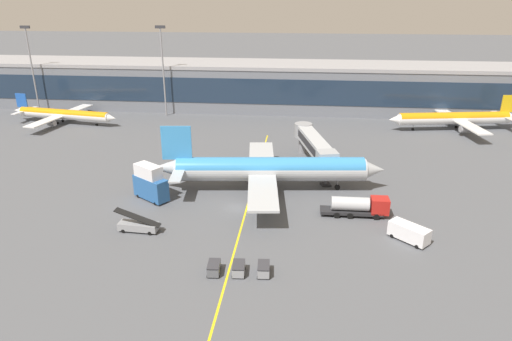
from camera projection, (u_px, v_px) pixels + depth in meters
The scene contains 16 objects.
ground_plane at pixel (238, 208), 76.73m from camera, with size 700.00×700.00×0.00m, color #515459.
apron_lead_in_line at pixel (248, 203), 78.44m from camera, with size 0.30×80.00×0.01m, color yellow.
terminal_building at pixel (273, 86), 140.00m from camera, with size 200.27×19.45×13.91m.
main_airliner at pixel (269, 169), 82.27m from camera, with size 41.96×33.17×12.12m.
jet_bridge at pixel (313, 143), 93.23m from camera, with size 8.53×22.32×6.79m.
fuel_tanker at pixel (359, 206), 73.47m from camera, with size 10.81×2.74×3.25m.
belt_loader at pixel (138, 225), 68.94m from camera, with size 6.97×2.26×3.49m.
lavatory_truck at pixel (408, 232), 66.25m from camera, with size 5.81×5.64×2.50m.
catering_lift at pixel (150, 183), 78.95m from camera, with size 7.03×5.89×6.30m.
baggage_cart_0 at pixel (214, 268), 58.67m from camera, with size 1.76×2.74×1.48m.
baggage_cart_1 at pixel (239, 269), 58.55m from camera, with size 1.76×2.74×1.48m.
baggage_cart_2 at pixel (264, 269), 58.43m from camera, with size 1.76×2.74×1.48m.
commuter_jet_far at pixel (63, 114), 125.04m from camera, with size 32.00×25.68×7.68m.
commuter_jet_near at pixel (455, 118), 118.98m from camera, with size 34.91×27.90×9.05m.
apron_light_mast_0 at pixel (163, 65), 128.95m from camera, with size 2.80×0.50×25.31m.
apron_light_mast_2 at pixel (31, 63), 132.68m from camera, with size 2.80×0.50×25.01m.
Camera 1 is at (9.93, -68.48, 33.88)m, focal length 32.05 mm.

